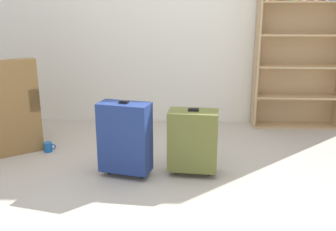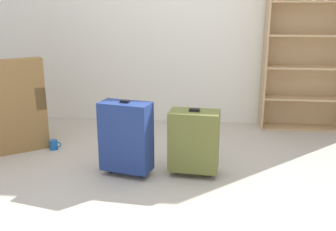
{
  "view_description": "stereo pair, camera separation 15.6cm",
  "coord_description": "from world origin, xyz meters",
  "px_view_note": "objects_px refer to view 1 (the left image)",
  "views": [
    {
      "loc": [
        0.14,
        -2.59,
        1.36
      ],
      "look_at": [
        0.0,
        0.26,
        0.55
      ],
      "focal_mm": 40.93,
      "sensor_mm": 36.0,
      "label": 1
    },
    {
      "loc": [
        0.29,
        -2.57,
        1.36
      ],
      "look_at": [
        0.0,
        0.26,
        0.55
      ],
      "focal_mm": 40.93,
      "sensor_mm": 36.0,
      "label": 2
    }
  ],
  "objects_px": {
    "bookshelf": "(302,35)",
    "suitcase_navy_blue": "(125,137)",
    "mug": "(48,147)",
    "suitcase_olive": "(193,140)"
  },
  "relations": [
    {
      "from": "bookshelf",
      "to": "mug",
      "type": "bearing_deg",
      "value": -159.45
    },
    {
      "from": "bookshelf",
      "to": "suitcase_olive",
      "type": "xyz_separation_m",
      "value": [
        -1.23,
        -1.43,
        -0.76
      ]
    },
    {
      "from": "bookshelf",
      "to": "suitcase_navy_blue",
      "type": "relative_size",
      "value": 2.73
    },
    {
      "from": "bookshelf",
      "to": "suitcase_navy_blue",
      "type": "distance_m",
      "value": 2.44
    },
    {
      "from": "bookshelf",
      "to": "mug",
      "type": "relative_size",
      "value": 14.66
    },
    {
      "from": "mug",
      "to": "suitcase_olive",
      "type": "distance_m",
      "value": 1.49
    },
    {
      "from": "mug",
      "to": "suitcase_olive",
      "type": "bearing_deg",
      "value": -17.73
    },
    {
      "from": "suitcase_olive",
      "to": "mug",
      "type": "bearing_deg",
      "value": 162.27
    },
    {
      "from": "mug",
      "to": "suitcase_navy_blue",
      "type": "xyz_separation_m",
      "value": [
        0.84,
        -0.51,
        0.29
      ]
    },
    {
      "from": "bookshelf",
      "to": "suitcase_olive",
      "type": "bearing_deg",
      "value": -130.67
    }
  ]
}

